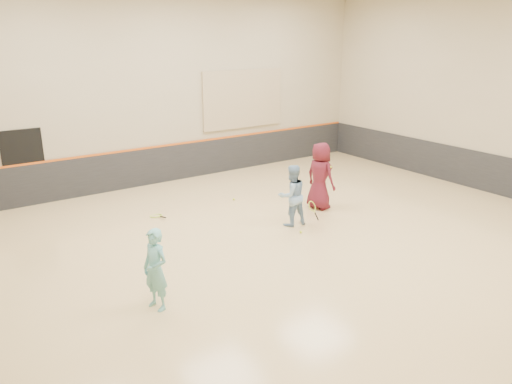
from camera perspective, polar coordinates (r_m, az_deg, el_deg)
room at (r=11.79m, az=3.04°, el=-1.64°), size 15.04×12.04×6.22m
wainscot_back at (r=16.77m, az=-9.51°, el=3.30°), size 14.90×0.04×1.20m
wainscot_right at (r=17.28m, az=23.10°, el=2.52°), size 0.04×11.90×1.20m
accent_stripe at (r=16.62m, az=-9.61°, el=5.36°), size 14.90×0.03×0.06m
acoustic_panel at (r=17.74m, az=-1.48°, el=10.58°), size 3.20×0.08×2.00m
doorway at (r=15.38m, az=-24.93°, el=2.46°), size 1.10×0.05×2.20m
girl at (r=9.04m, az=-11.41°, el=-8.69°), size 0.51×0.63×1.51m
instructor at (r=12.65m, az=4.12°, el=-0.39°), size 0.83×0.68×1.59m
young_man at (r=13.92m, az=7.34°, el=1.84°), size 0.71×0.98×1.87m
held_racket at (r=12.66m, az=6.43°, el=-1.63°), size 0.34×0.34×0.57m
spare_racket at (r=13.70m, az=-11.38°, el=-2.46°), size 0.74×0.74×0.14m
ball_under_racket at (r=12.39m, az=5.14°, el=-4.56°), size 0.07×0.07×0.07m
ball_in_hand at (r=13.79m, az=8.52°, el=2.84°), size 0.07×0.07×0.07m
ball_beside_spare at (r=14.71m, az=-2.56°, el=-0.83°), size 0.07×0.07×0.07m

